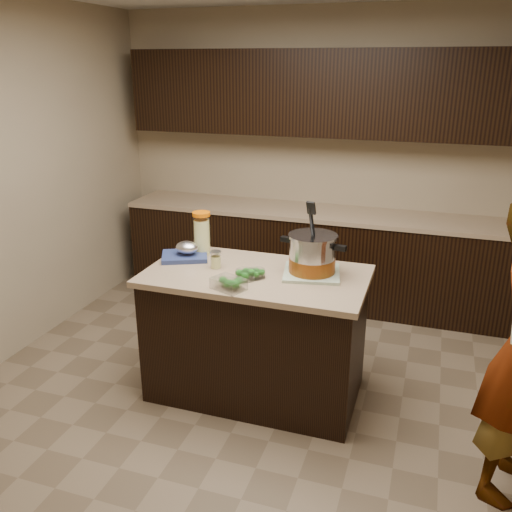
{
  "coord_description": "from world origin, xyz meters",
  "views": [
    {
      "loc": [
        1.05,
        -3.15,
        2.21
      ],
      "look_at": [
        0.0,
        0.0,
        1.02
      ],
      "focal_mm": 38.0,
      "sensor_mm": 36.0,
      "label": 1
    }
  ],
  "objects": [
    {
      "name": "mason_jar",
      "position": [
        -0.29,
        0.01,
        0.96
      ],
      "size": [
        0.09,
        0.09,
        0.13
      ],
      "rotation": [
        0.0,
        0.0,
        -0.15
      ],
      "color": "#D1D180",
      "rests_on": "island"
    },
    {
      "name": "back_cabinets",
      "position": [
        0.0,
        1.74,
        0.94
      ],
      "size": [
        3.6,
        0.63,
        2.33
      ],
      "color": "black",
      "rests_on": "ground"
    },
    {
      "name": "broccoli_tub_rect",
      "position": [
        -0.07,
        -0.31,
        0.93
      ],
      "size": [
        0.23,
        0.2,
        0.07
      ],
      "rotation": [
        0.0,
        0.0,
        -0.4
      ],
      "color": "silver",
      "rests_on": "island"
    },
    {
      "name": "blue_tray",
      "position": [
        -0.56,
        0.11,
        0.94
      ],
      "size": [
        0.39,
        0.36,
        0.12
      ],
      "rotation": [
        0.0,
        0.0,
        0.43
      ],
      "color": "navy",
      "rests_on": "island"
    },
    {
      "name": "ground_plane",
      "position": [
        0.0,
        0.0,
        0.0
      ],
      "size": [
        4.0,
        4.0,
        0.0
      ],
      "primitive_type": "plane",
      "color": "brown",
      "rests_on": "ground"
    },
    {
      "name": "broccoli_tub_right",
      "position": [
        -0.03,
        -0.12,
        0.93
      ],
      "size": [
        0.13,
        0.13,
        0.06
      ],
      "rotation": [
        0.0,
        0.0,
        -0.01
      ],
      "color": "silver",
      "rests_on": "island"
    },
    {
      "name": "broccoli_tub_left",
      "position": [
        0.02,
        -0.07,
        0.93
      ],
      "size": [
        0.12,
        0.12,
        0.06
      ],
      "rotation": [
        0.0,
        0.0,
        -0.01
      ],
      "color": "silver",
      "rests_on": "island"
    },
    {
      "name": "stock_pot",
      "position": [
        0.35,
        0.1,
        1.03
      ],
      "size": [
        0.45,
        0.37,
        0.45
      ],
      "rotation": [
        0.0,
        0.0,
        -0.17
      ],
      "color": "#B7B7BC",
      "rests_on": "dish_towel"
    },
    {
      "name": "island",
      "position": [
        0.0,
        0.0,
        0.45
      ],
      "size": [
        1.46,
        0.81,
        0.9
      ],
      "color": "black",
      "rests_on": "ground"
    },
    {
      "name": "room_shell",
      "position": [
        0.0,
        0.0,
        1.71
      ],
      "size": [
        4.04,
        4.04,
        2.72
      ],
      "color": "tan",
      "rests_on": "ground"
    },
    {
      "name": "lemonade_pitcher",
      "position": [
        -0.49,
        0.24,
        1.04
      ],
      "size": [
        0.13,
        0.13,
        0.31
      ],
      "rotation": [
        0.0,
        0.0,
        0.01
      ],
      "color": "#D1D180",
      "rests_on": "island"
    },
    {
      "name": "dish_towel",
      "position": [
        0.35,
        0.1,
        0.91
      ],
      "size": [
        0.42,
        0.42,
        0.02
      ],
      "primitive_type": "cube",
      "rotation": [
        0.0,
        0.0,
        0.19
      ],
      "color": "#64865A",
      "rests_on": "island"
    }
  ]
}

